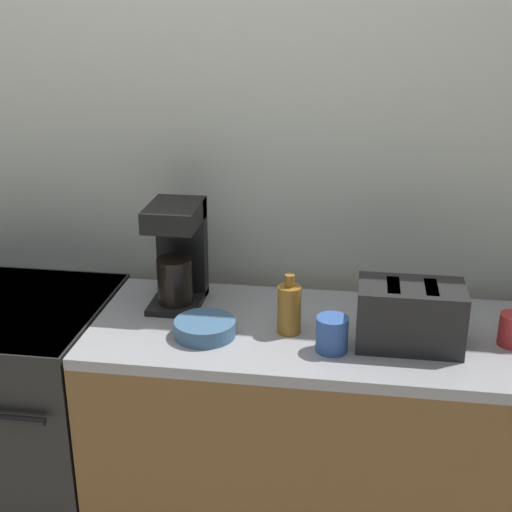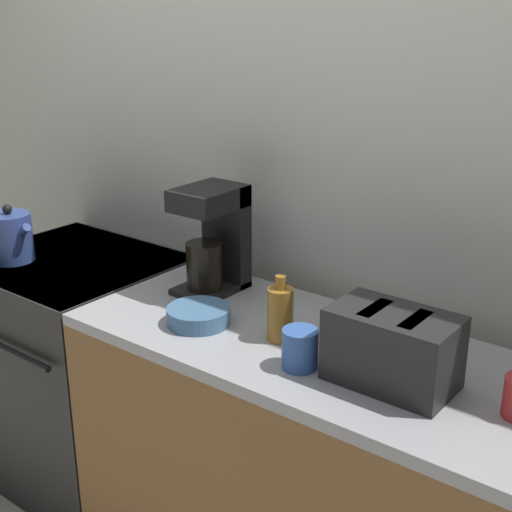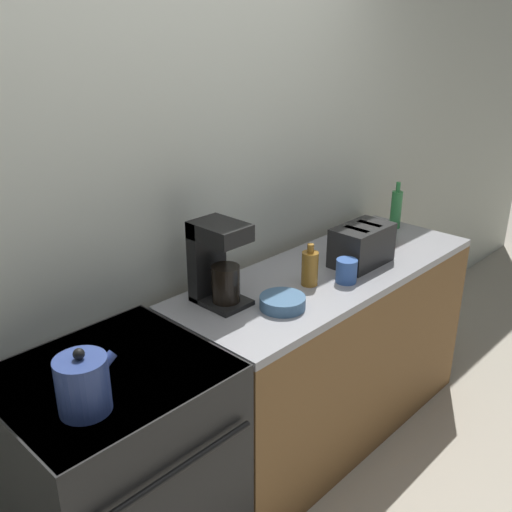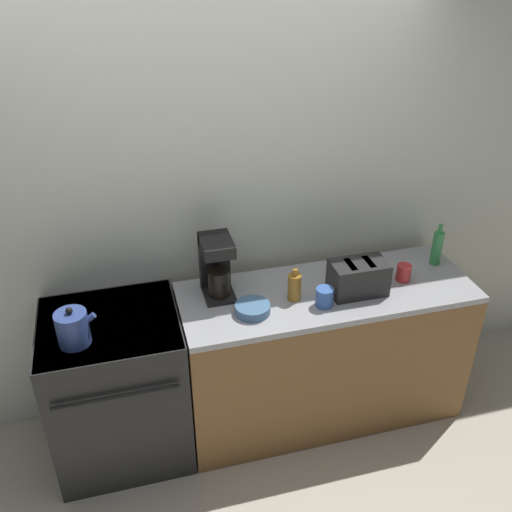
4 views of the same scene
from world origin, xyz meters
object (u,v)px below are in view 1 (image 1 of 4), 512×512
Objects in this scene: coffee_maker at (178,250)px; bowl at (205,328)px; stove at (12,417)px; toaster at (410,315)px; bottle_amber at (289,308)px; cup_blue at (332,334)px.

coffee_maker is 1.85× the size of bowl.
coffee_maker is at bearing 11.44° from stove.
stove is at bearing 176.59° from toaster.
stove is 0.89m from coffee_maker.
stove is at bearing 171.13° from bowl.
bottle_amber reaches higher than toaster.
coffee_maker is 1.82× the size of bottle_amber.
toaster is 0.89× the size of coffee_maker.
toaster is at bearing -4.34° from bottle_amber.
coffee_maker is 0.62m from cup_blue.
coffee_maker is 0.32m from bowl.
stove is 0.90m from bowl.
stove is 1.27m from cup_blue.
bottle_amber is at bearing 175.66° from toaster.
bowl is (-0.26, -0.06, -0.06)m from bottle_amber.
stove is 1.49m from toaster.
coffee_maker reaches higher than bowl.
toaster is 0.63m from bowl.
coffee_maker is (-0.76, 0.21, 0.09)m from toaster.
stove is at bearing 176.92° from bottle_amber.
bowl is (0.76, -0.12, 0.48)m from stove.
bowl is at bearing 174.45° from cup_blue.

